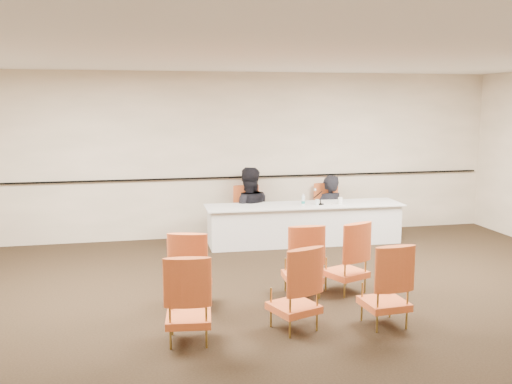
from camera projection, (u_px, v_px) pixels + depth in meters
floor at (292, 311)px, 6.79m from camera, size 10.00×10.00×0.00m
ceiling at (295, 53)px, 6.32m from camera, size 10.00×10.00×0.00m
wall_back at (233, 155)px, 10.42m from camera, size 10.00×0.04×3.00m
wall_rail at (234, 177)px, 10.44m from camera, size 9.80×0.04×0.03m
panel_table at (304, 224)px, 10.01m from camera, size 3.48×0.88×0.69m
panelist_main at (329, 219)px, 10.64m from camera, size 0.70×0.56×1.66m
panelist_main_chair at (329, 210)px, 10.62m from camera, size 0.51×0.51×0.95m
panelist_second at (248, 215)px, 10.33m from camera, size 0.90×0.73×1.76m
panelist_second_chair at (248, 213)px, 10.33m from camera, size 0.51×0.51×0.95m
papers at (337, 203)px, 10.05m from camera, size 0.35×0.29×0.00m
microphone at (321, 197)px, 9.91m from camera, size 0.17×0.22×0.28m
water_bottle at (303, 200)px, 9.84m from camera, size 0.08×0.08×0.20m
drinking_glass at (317, 202)px, 9.90m from camera, size 0.08×0.08×0.10m
coffee_cup at (340, 201)px, 9.96m from camera, size 0.10×0.10×0.12m
aud_chair_front_left at (191, 268)px, 6.89m from camera, size 0.61×0.61×0.95m
aud_chair_front_mid at (302, 259)px, 7.28m from camera, size 0.52×0.52×0.95m
aud_chair_front_right at (346, 256)px, 7.42m from camera, size 0.65×0.65×0.95m
aud_chair_back_left at (188, 298)px, 5.86m from camera, size 0.56×0.56×0.95m
aud_chair_back_mid at (294, 287)px, 6.18m from camera, size 0.64×0.64×0.95m
aud_chair_back_right at (385, 284)px, 6.30m from camera, size 0.54×0.54×0.95m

